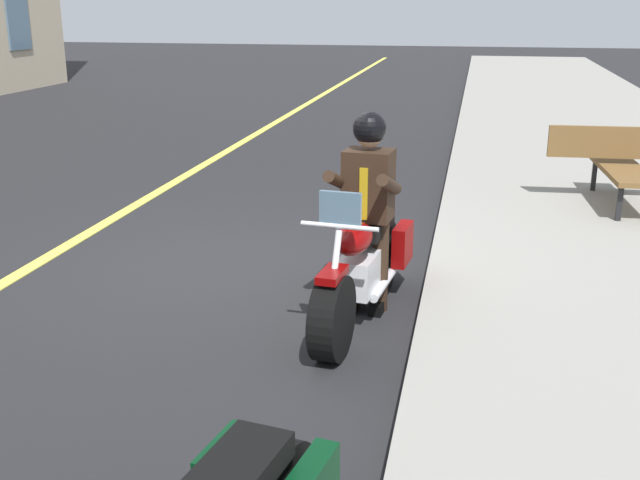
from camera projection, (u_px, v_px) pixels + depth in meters
The scene contains 5 objects.
ground_plane at pixel (229, 269), 7.79m from camera, with size 80.00×80.00×0.00m, color black.
lane_center_stripe at pixel (49, 256), 8.17m from camera, with size 60.00×0.16×0.01m, color #E5DB4C.
motorcycle_main at pixel (361, 267), 6.50m from camera, with size 2.22×0.74×1.26m.
rider_main at pixel (368, 195), 6.49m from camera, with size 0.66×0.60×1.74m.
bench_sidewalk at pixel (622, 159), 9.57m from camera, with size 1.83×1.80×0.95m.
Camera 1 is at (7.01, 2.37, 2.62)m, focal length 43.10 mm.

